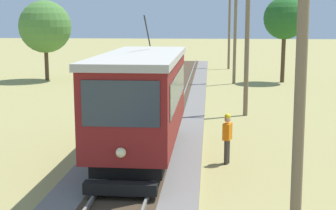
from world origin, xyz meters
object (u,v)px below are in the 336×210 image
at_px(utility_pole_far, 235,30).
at_px(tree_left_near, 285,19).
at_px(utility_pole_mid, 247,36).
at_px(utility_pole_distant, 229,26).
at_px(utility_pole_near_tram, 301,83).
at_px(tree_left_far, 45,27).
at_px(second_worker, 227,136).
at_px(red_tram, 142,100).

xyz_separation_m(utility_pole_far, tree_left_near, (3.90, 1.36, 0.87)).
distance_m(utility_pole_mid, utility_pole_distant, 24.03).
distance_m(utility_pole_mid, tree_left_near, 14.29).
distance_m(utility_pole_near_tram, tree_left_far, 32.22).
distance_m(utility_pole_mid, utility_pole_far, 12.36).
distance_m(utility_pole_far, tree_left_far, 15.30).
xyz_separation_m(second_worker, tree_left_far, (-14.01, 22.20, 3.38)).
height_order(utility_pole_near_tram, tree_left_near, utility_pole_near_tram).
xyz_separation_m(utility_pole_near_tram, utility_pole_far, (0.00, 27.43, 0.48)).
height_order(utility_pole_near_tram, utility_pole_distant, utility_pole_distant).
height_order(utility_pole_mid, utility_pole_distant, utility_pole_distant).
height_order(utility_pole_near_tram, tree_left_far, utility_pole_near_tram).
bearing_deg(utility_pole_near_tram, utility_pole_distant, 90.00).
relative_size(utility_pole_far, tree_left_far, 1.25).
xyz_separation_m(utility_pole_mid, tree_left_far, (-15.27, 13.30, 0.25)).
bearing_deg(utility_pole_mid, utility_pole_far, 90.00).
height_order(red_tram, tree_left_far, tree_left_far).
bearing_deg(utility_pole_far, tree_left_far, 176.47).
bearing_deg(red_tram, utility_pole_distant, 82.68).
xyz_separation_m(tree_left_near, tree_left_far, (-19.16, -0.42, -0.66)).
xyz_separation_m(red_tram, utility_pole_near_tram, (4.23, -6.20, 1.48)).
bearing_deg(red_tram, tree_left_far, 116.47).
height_order(red_tram, tree_left_near, tree_left_near).
xyz_separation_m(utility_pole_near_tram, tree_left_far, (-15.27, 28.37, 0.69)).
xyz_separation_m(red_tram, utility_pole_far, (4.23, 21.23, 1.95)).
bearing_deg(utility_pole_distant, second_worker, -92.18).
bearing_deg(utility_pole_near_tram, tree_left_far, 118.28).
bearing_deg(utility_pole_mid, tree_left_near, 74.15).
bearing_deg(tree_left_near, red_tram, -109.78).
xyz_separation_m(utility_pole_distant, tree_left_far, (-15.27, -10.72, 0.07)).
distance_m(red_tram, utility_pole_mid, 10.01).
height_order(second_worker, tree_left_far, tree_left_far).
bearing_deg(tree_left_near, utility_pole_far, -160.75).
xyz_separation_m(red_tram, second_worker, (2.98, -0.03, -1.21)).
xyz_separation_m(utility_pole_near_tram, utility_pole_mid, (0.00, 15.07, 0.44)).
xyz_separation_m(utility_pole_near_tram, second_worker, (-1.25, 6.17, -2.69)).
height_order(red_tram, utility_pole_far, utility_pole_far).
bearing_deg(utility_pole_near_tram, utility_pole_far, 90.00).
relative_size(utility_pole_near_tram, utility_pole_far, 0.88).
relative_size(utility_pole_distant, tree_left_near, 1.25).
distance_m(utility_pole_mid, second_worker, 9.52).
bearing_deg(utility_pole_far, utility_pole_mid, -90.00).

